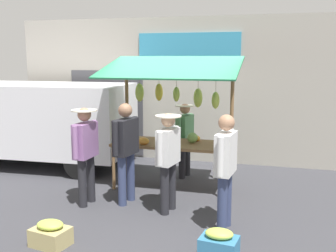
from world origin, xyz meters
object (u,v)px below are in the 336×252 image
object	(u,v)px
shopper_with_ponytail	(225,164)
shopper_in_striped_shirt	(126,145)
market_stall	(173,108)
produce_crate_side	(219,247)
shopper_with_shopping_bag	(168,155)
parked_van	(28,117)
vendor_with_sunhat	(185,135)
shopper_in_grey_tee	(86,148)
produce_crate_near	(51,234)

from	to	relation	value
shopper_with_ponytail	shopper_in_striped_shirt	xyz separation A→B (m)	(1.76, -0.63, 0.02)
market_stall	produce_crate_side	bearing A→B (deg)	115.81
market_stall	shopper_with_shopping_bag	size ratio (longest dim) A/B	1.55
parked_van	vendor_with_sunhat	bearing A→B (deg)	176.84
shopper_with_shopping_bag	parked_van	xyz separation A→B (m)	(3.91, -1.98, 0.17)
shopper_in_grey_tee	parked_van	distance (m)	3.21
shopper_with_ponytail	produce_crate_side	xyz separation A→B (m)	(-0.07, 0.97, -0.79)
market_stall	shopper_with_shopping_bag	world-z (taller)	market_stall
parked_van	produce_crate_near	bearing A→B (deg)	124.91
vendor_with_sunhat	shopper_in_striped_shirt	world-z (taller)	shopper_in_striped_shirt
market_stall	produce_crate_near	world-z (taller)	market_stall
produce_crate_side	shopper_in_grey_tee	bearing A→B (deg)	-28.91
parked_van	produce_crate_side	world-z (taller)	parked_van
shopper_with_shopping_bag	shopper_in_grey_tee	size ratio (longest dim) A/B	0.97
market_stall	shopper_with_ponytail	world-z (taller)	market_stall
parked_van	shopper_in_striped_shirt	bearing A→B (deg)	147.62
shopper_with_shopping_bag	shopper_in_grey_tee	distance (m)	1.42
shopper_with_shopping_bag	shopper_in_striped_shirt	bearing A→B (deg)	85.64
vendor_with_sunhat	shopper_with_ponytail	bearing A→B (deg)	36.39
shopper_in_grey_tee	shopper_in_striped_shirt	xyz separation A→B (m)	(-0.63, -0.24, 0.03)
shopper_with_shopping_bag	parked_van	bearing A→B (deg)	72.62
produce_crate_near	vendor_with_sunhat	bearing A→B (deg)	-105.96
shopper_with_ponytail	vendor_with_sunhat	bearing A→B (deg)	32.08
shopper_in_striped_shirt	shopper_with_shopping_bag	bearing A→B (deg)	-94.08
market_stall	shopper_in_grey_tee	bearing A→B (deg)	47.24
shopper_with_shopping_bag	shopper_with_ponytail	distance (m)	1.06
shopper_in_striped_shirt	produce_crate_near	world-z (taller)	shopper_in_striped_shirt
shopper_in_striped_shirt	vendor_with_sunhat	bearing A→B (deg)	-9.58
parked_van	shopper_in_grey_tee	bearing A→B (deg)	138.27
vendor_with_sunhat	shopper_in_striped_shirt	distance (m)	1.85
shopper_with_shopping_bag	parked_van	size ratio (longest dim) A/B	0.36
market_stall	parked_van	distance (m)	3.76
shopper_in_grey_tee	produce_crate_side	xyz separation A→B (m)	(-2.45, 1.35, -0.79)
shopper_with_shopping_bag	produce_crate_side	distance (m)	1.90
produce_crate_near	market_stall	bearing A→B (deg)	-108.65
vendor_with_sunhat	shopper_with_ponytail	xyz separation A→B (m)	(-1.15, 2.37, 0.09)
market_stall	produce_crate_side	xyz separation A→B (m)	(-1.27, 2.63, -1.35)
produce_crate_near	produce_crate_side	distance (m)	2.22
produce_crate_near	produce_crate_side	bearing A→B (deg)	-175.65
shopper_in_grey_tee	market_stall	bearing A→B (deg)	-38.97
shopper_with_shopping_bag	produce_crate_near	distance (m)	2.12
market_stall	shopper_with_ponytail	bearing A→B (deg)	125.99
market_stall	shopper_with_ponytail	size ratio (longest dim) A/B	1.48
market_stall	vendor_with_sunhat	xyz separation A→B (m)	(-0.06, -0.71, -0.64)
shopper_in_grey_tee	shopper_with_ponytail	distance (m)	2.42
parked_van	market_stall	bearing A→B (deg)	165.89
market_stall	shopper_with_ponytail	distance (m)	2.13
shopper_in_grey_tee	produce_crate_side	size ratio (longest dim) A/B	3.38
market_stall	shopper_with_shopping_bag	xyz separation A→B (m)	(-0.24, 1.23, -0.59)
shopper_with_shopping_bag	shopper_with_ponytail	world-z (taller)	shopper_with_ponytail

